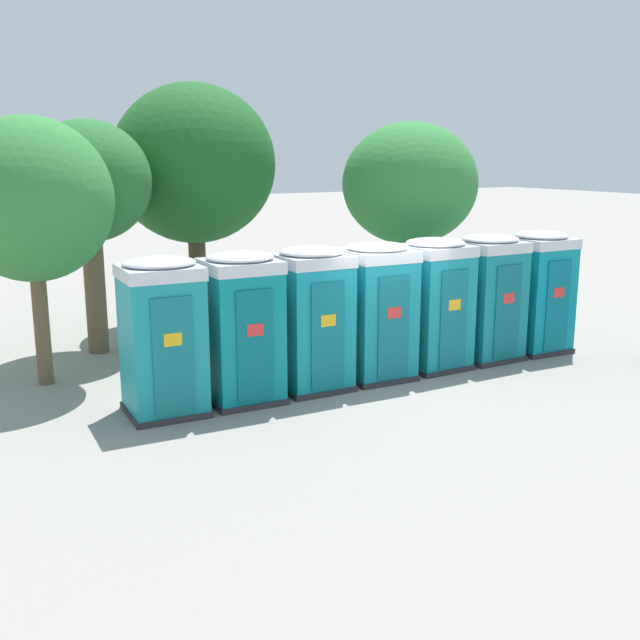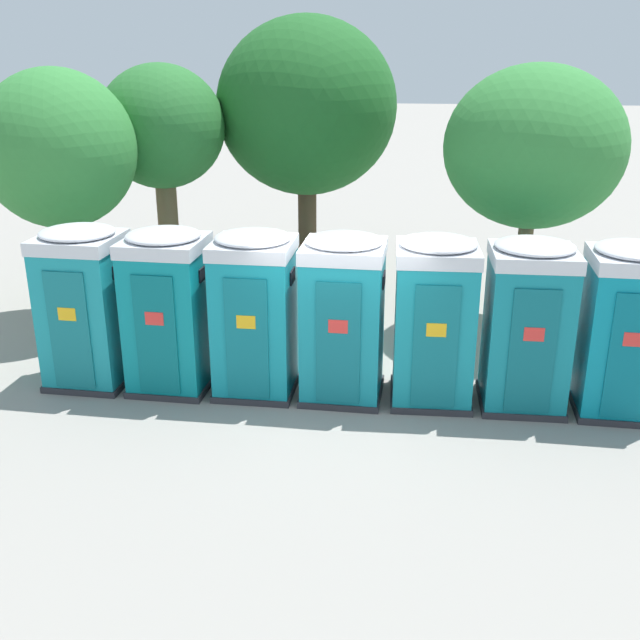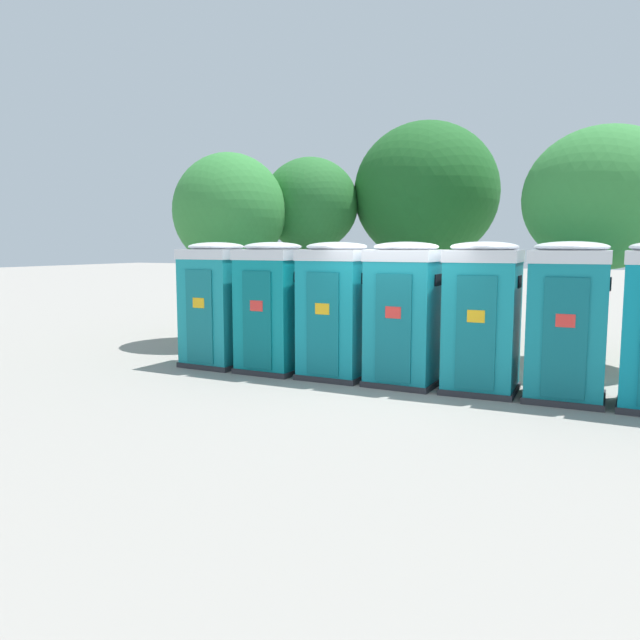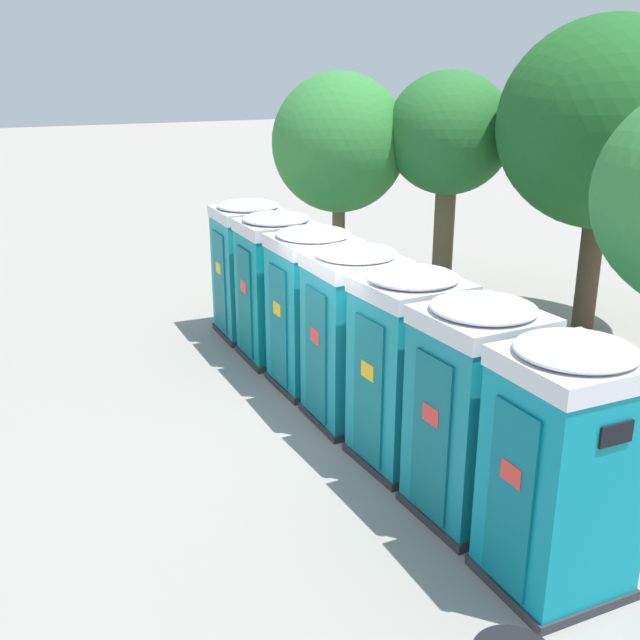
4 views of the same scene
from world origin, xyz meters
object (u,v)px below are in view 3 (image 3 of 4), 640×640
portapotty_0 (217,304)px  street_tree_1 (604,199)px  portapotty_1 (273,307)px  street_tree_2 (310,207)px  street_tree_0 (230,212)px  portapotty_2 (336,310)px  portapotty_3 (405,313)px  portapotty_5 (568,321)px  street_tree_3 (426,194)px  portapotty_4 (482,317)px

portapotty_0 → street_tree_1: (7.08, 3.23, 2.11)m
portapotty_1 → street_tree_2: 5.11m
portapotty_0 → street_tree_0: bearing=118.4°
portapotty_0 → portapotty_2: bearing=-0.1°
portapotty_0 → portapotty_3: (4.04, -0.02, 0.00)m
street_tree_2 → portapotty_3: bearing=-47.1°
portapotty_1 → portapotty_5: same height
street_tree_0 → street_tree_2: (1.37, 1.77, 0.18)m
portapotty_1 → street_tree_0: bearing=136.3°
portapotty_3 → street_tree_0: size_ratio=0.53×
portapotty_0 → portapotty_5: bearing=0.0°
street_tree_0 → street_tree_1: (8.48, 0.62, 0.09)m
street_tree_3 → street_tree_1: bearing=-29.8°
portapotty_3 → portapotty_4: 1.35m
portapotty_1 → portapotty_2: same height
portapotty_3 → street_tree_3: (-1.34, 5.76, 2.56)m
portapotty_4 → street_tree_1: street_tree_1 is taller
portapotty_2 → portapotty_4: 2.69m
portapotty_3 → portapotty_5: 2.69m
portapotty_4 → street_tree_3: size_ratio=0.45×
street_tree_3 → street_tree_0: bearing=-142.7°
street_tree_3 → portapotty_4: bearing=-64.9°
portapotty_5 → street_tree_3: street_tree_3 is taller
portapotty_1 → portapotty_5: size_ratio=1.00×
portapotty_2 → street_tree_1: (4.38, 3.23, 2.11)m
portapotty_2 → street_tree_3: 6.28m
portapotty_2 → street_tree_1: 5.84m
portapotty_4 → street_tree_3: bearing=115.1°
street_tree_3 → street_tree_2: bearing=-153.6°
portapotty_0 → portapotty_5: 6.73m
portapotty_2 → street_tree_3: street_tree_3 is taller
portapotty_0 → portapotty_5: (6.73, 0.00, 0.00)m
portapotty_4 → street_tree_1: (1.69, 3.22, 2.11)m
street_tree_0 → street_tree_3: 5.19m
street_tree_1 → street_tree_3: street_tree_3 is taller
portapotty_0 → portapotty_1: same height
street_tree_0 → street_tree_3: bearing=37.3°
portapotty_5 → street_tree_2: street_tree_2 is taller
street_tree_0 → street_tree_3: size_ratio=0.83×
street_tree_0 → street_tree_1: size_ratio=0.98×
street_tree_1 → street_tree_3: (-4.38, 2.51, 0.45)m
portapotty_2 → street_tree_0: (-4.10, 2.61, 2.02)m
portapotty_1 → portapotty_4: bearing=0.5°
portapotty_4 → street_tree_3: street_tree_3 is taller
portapotty_2 → portapotty_3: size_ratio=1.00×
portapotty_1 → street_tree_1: street_tree_1 is taller
street_tree_2 → street_tree_3: (2.74, 1.36, 0.35)m
street_tree_1 → street_tree_2: (-7.12, 1.14, 0.09)m
portapotty_2 → portapotty_4: bearing=0.3°
portapotty_5 → portapotty_3: bearing=-179.4°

